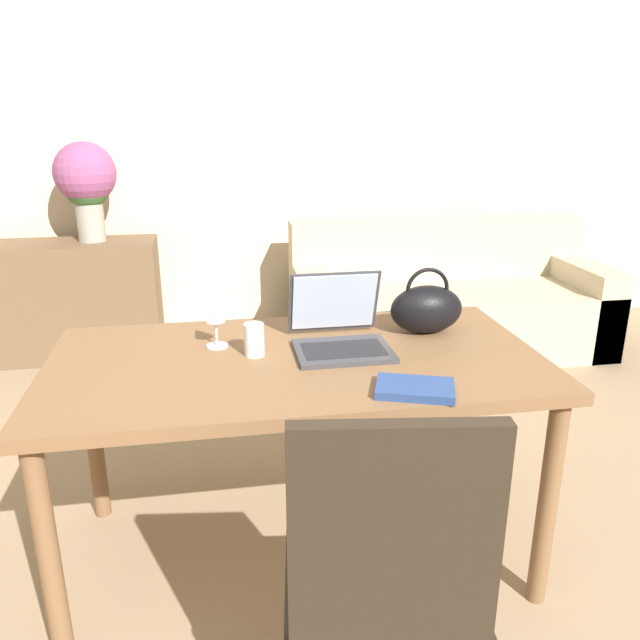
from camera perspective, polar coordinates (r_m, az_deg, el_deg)
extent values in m
cube|color=beige|center=(4.30, -7.65, 16.47)|extent=(10.00, 0.06, 2.70)
cube|color=brown|center=(2.01, -2.17, -3.91)|extent=(1.57, 0.83, 0.04)
cylinder|color=brown|center=(1.94, -23.53, -19.43)|extent=(0.06, 0.06, 0.71)
cylinder|color=brown|center=(2.11, 20.08, -15.53)|extent=(0.06, 0.06, 0.71)
cylinder|color=brown|center=(2.52, -20.02, -9.64)|extent=(0.06, 0.06, 0.71)
cylinder|color=brown|center=(2.65, 12.67, -7.42)|extent=(0.06, 0.06, 0.71)
cube|color=#2D2319|center=(1.61, 5.31, -22.48)|extent=(0.50, 0.50, 0.05)
cube|color=#2D2319|center=(1.29, 6.86, -19.14)|extent=(0.42, 0.10, 0.50)
cylinder|color=#2D2319|center=(1.90, -1.77, -24.33)|extent=(0.04, 0.04, 0.42)
cylinder|color=#2D2319|center=(1.93, 10.29, -23.72)|extent=(0.04, 0.04, 0.42)
cube|color=#C1B293|center=(4.13, 11.70, 0.01)|extent=(1.98, 0.81, 0.42)
cube|color=#C1B293|center=(4.30, 10.59, 6.49)|extent=(1.98, 0.20, 0.40)
cube|color=#C1B293|center=(3.87, -0.60, 0.26)|extent=(0.20, 0.81, 0.56)
cube|color=#C1B293|center=(4.50, 22.38, 1.47)|extent=(0.20, 0.81, 0.56)
cube|color=brown|center=(4.22, -21.66, 1.71)|extent=(1.06, 0.40, 0.73)
cube|color=#38383D|center=(2.03, 2.13, -2.85)|extent=(0.31, 0.24, 0.02)
cube|color=black|center=(2.02, 2.17, -2.68)|extent=(0.26, 0.15, 0.00)
cube|color=#38383D|center=(2.14, 1.26, 1.67)|extent=(0.31, 0.08, 0.23)
cube|color=silver|center=(2.13, 1.30, 1.68)|extent=(0.29, 0.08, 0.20)
cylinder|color=silver|center=(2.00, -6.04, -1.80)|extent=(0.06, 0.06, 0.11)
cylinder|color=silver|center=(2.11, -9.38, -2.34)|extent=(0.07, 0.07, 0.01)
cylinder|color=silver|center=(2.09, -9.45, -1.20)|extent=(0.01, 0.01, 0.08)
cone|color=silver|center=(2.07, -9.55, 0.70)|extent=(0.06, 0.06, 0.06)
ellipsoid|color=black|center=(2.22, 9.69, 0.97)|extent=(0.26, 0.15, 0.17)
torus|color=black|center=(2.20, 9.79, 2.77)|extent=(0.16, 0.01, 0.16)
cylinder|color=#9E998E|center=(4.10, -20.25, 8.68)|extent=(0.16, 0.16, 0.27)
sphere|color=#3D6B38|center=(4.08, -20.57, 11.46)|extent=(0.27, 0.27, 0.27)
sphere|color=#994C7F|center=(4.07, -20.69, 12.48)|extent=(0.37, 0.37, 0.37)
cube|color=navy|center=(1.77, 8.68, -6.21)|extent=(0.25, 0.20, 0.02)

